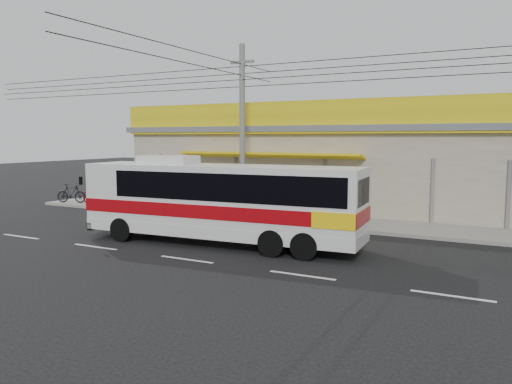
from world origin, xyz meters
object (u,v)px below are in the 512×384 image
at_px(coach_bus, 224,198).
at_px(motorbike_red, 93,195).
at_px(motorbike_dark, 71,194).
at_px(utility_pole, 242,75).

distance_m(coach_bus, motorbike_red, 13.11).
bearing_deg(motorbike_dark, motorbike_red, -98.40).
relative_size(coach_bus, utility_pole, 0.31).
bearing_deg(coach_bus, motorbike_red, 152.15).
relative_size(coach_bus, motorbike_red, 5.26).
bearing_deg(coach_bus, motorbike_dark, 155.30).
bearing_deg(motorbike_dark, utility_pole, -104.80).
distance_m(motorbike_dark, utility_pole, 12.70).
height_order(motorbike_red, utility_pole, utility_pole).
xyz_separation_m(motorbike_dark, utility_pole, (11.13, 0.39, 6.11)).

